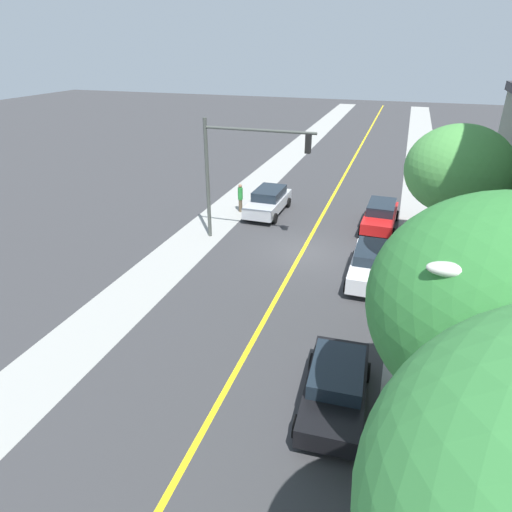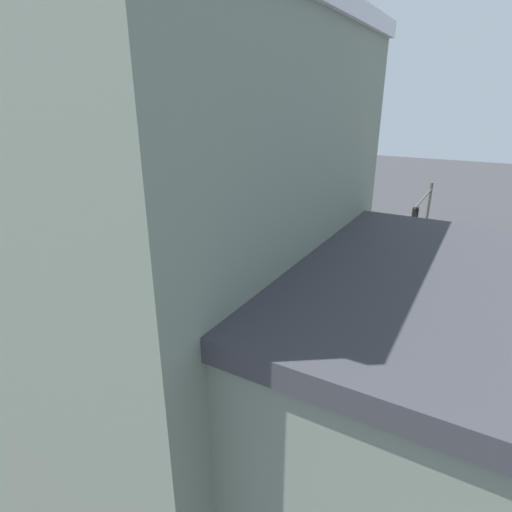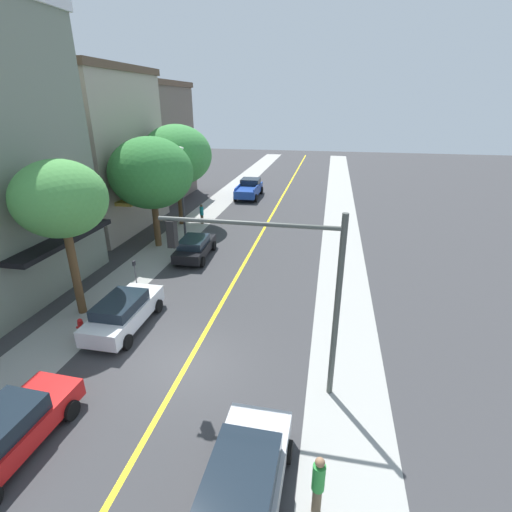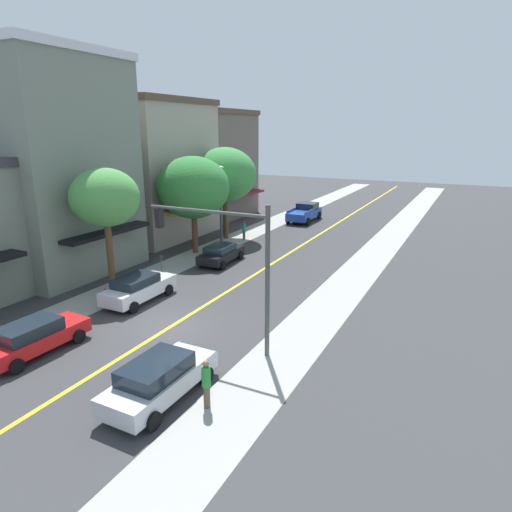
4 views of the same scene
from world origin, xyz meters
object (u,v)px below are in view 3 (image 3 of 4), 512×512
(fire_hydrant, at_px, (81,327))
(red_sedan_left_curb, at_px, (4,434))
(traffic_light_mast, at_px, (281,275))
(white_sedan_left_curb, at_px, (124,312))
(street_lamp, at_px, (182,184))
(silver_sedan_right_curb, at_px, (243,487))
(pedestrian_teal_shirt, at_px, (202,213))
(street_tree_left_near, at_px, (177,155))
(parking_meter, at_px, (135,269))
(street_tree_left_far, at_px, (60,200))
(street_tree_right_corner, at_px, (151,173))
(pedestrian_green_shirt, at_px, (318,484))
(black_sedan_left_curb, at_px, (195,247))
(blue_pickup_truck, at_px, (249,189))

(fire_hydrant, height_order, red_sedan_left_curb, red_sedan_left_curb)
(traffic_light_mast, distance_m, white_sedan_left_curb, 8.47)
(street_lamp, bearing_deg, traffic_light_mast, -57.67)
(silver_sedan_right_curb, height_order, white_sedan_left_curb, silver_sedan_right_curb)
(fire_hydrant, xyz_separation_m, silver_sedan_right_curb, (8.64, -6.10, 0.42))
(silver_sedan_right_curb, relative_size, pedestrian_teal_shirt, 2.88)
(street_tree_left_near, relative_size, parking_meter, 5.54)
(fire_hydrant, distance_m, traffic_light_mast, 9.84)
(street_tree_left_far, height_order, red_sedan_left_curb, street_tree_left_far)
(traffic_light_mast, height_order, pedestrian_teal_shirt, traffic_light_mast)
(street_tree_right_corner, height_order, pedestrian_green_shirt, street_tree_right_corner)
(street_tree_left_near, relative_size, red_sedan_left_curb, 1.70)
(black_sedan_left_curb, relative_size, silver_sedan_right_curb, 0.91)
(street_tree_left_near, height_order, black_sedan_left_curb, street_tree_left_near)
(street_tree_left_near, bearing_deg, white_sedan_left_curb, -77.82)
(street_tree_right_corner, height_order, street_tree_left_far, street_tree_right_corner)
(street_tree_left_near, distance_m, silver_sedan_right_curb, 25.07)
(street_tree_left_near, xyz_separation_m, street_lamp, (1.68, -3.60, -1.48))
(fire_hydrant, relative_size, black_sedan_left_curb, 0.18)
(fire_hydrant, xyz_separation_m, street_lamp, (-0.06, 12.62, 3.70))
(traffic_light_mast, xyz_separation_m, street_lamp, (-8.92, 14.10, -0.30))
(traffic_light_mast, xyz_separation_m, pedestrian_teal_shirt, (-8.95, 18.02, -3.52))
(fire_hydrant, relative_size, pedestrian_teal_shirt, 0.49)
(fire_hydrant, distance_m, parking_meter, 5.02)
(traffic_light_mast, bearing_deg, red_sedan_left_curb, 31.22)
(pedestrian_green_shirt, bearing_deg, red_sedan_left_curb, -145.99)
(fire_hydrant, height_order, street_lamp, street_lamp)
(street_tree_left_far, bearing_deg, black_sedan_left_curb, 68.30)
(white_sedan_left_curb, relative_size, pedestrian_green_shirt, 2.49)
(pedestrian_teal_shirt, bearing_deg, parking_meter, -151.14)
(parking_meter, distance_m, traffic_light_mast, 11.52)
(street_tree_right_corner, xyz_separation_m, silver_sedan_right_curb, (10.11, -17.13, -4.27))
(fire_hydrant, height_order, pedestrian_green_shirt, pedestrian_green_shirt)
(pedestrian_green_shirt, height_order, pedestrian_teal_shirt, pedestrian_green_shirt)
(fire_hydrant, bearing_deg, pedestrian_teal_shirt, 90.30)
(street_tree_left_near, relative_size, pedestrian_green_shirt, 4.33)
(white_sedan_left_curb, bearing_deg, blue_pickup_truck, -0.60)
(black_sedan_left_curb, distance_m, pedestrian_green_shirt, 17.43)
(red_sedan_left_curb, relative_size, silver_sedan_right_curb, 0.97)
(black_sedan_left_curb, distance_m, blue_pickup_truck, 17.22)
(blue_pickup_truck, height_order, pedestrian_green_shirt, pedestrian_green_shirt)
(pedestrian_teal_shirt, bearing_deg, street_tree_right_corner, -165.58)
(street_tree_left_far, distance_m, parking_meter, 5.76)
(traffic_light_mast, relative_size, blue_pickup_truck, 1.18)
(street_tree_right_corner, xyz_separation_m, parking_meter, (1.45, -6.05, -4.15))
(red_sedan_left_curb, distance_m, pedestrian_green_shirt, 8.77)
(traffic_light_mast, bearing_deg, white_sedan_left_curb, -18.08)
(street_tree_left_near, distance_m, pedestrian_green_shirt, 25.58)
(street_tree_left_near, bearing_deg, street_tree_right_corner, -87.10)
(red_sedan_left_curb, bearing_deg, black_sedan_left_curb, 1.05)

